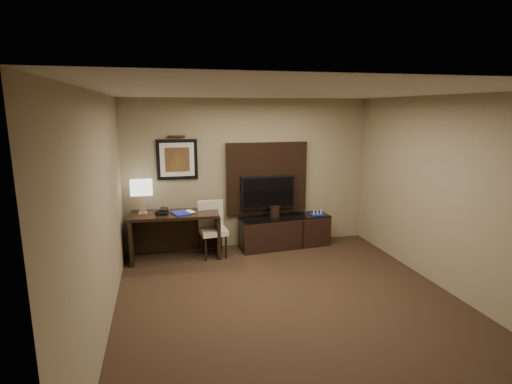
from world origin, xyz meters
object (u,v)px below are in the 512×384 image
object	(u,v)px
tv	(268,192)
ice_bucket	(275,212)
desk_phone	(162,212)
table_lamp	(142,196)
minibar_tray	(317,213)
credenza	(285,232)
desk	(175,236)
desk_chair	(213,231)

from	to	relation	value
tv	ice_bucket	distance (m)	0.38
tv	desk_phone	distance (m)	1.93
table_lamp	minibar_tray	size ratio (longest dim) A/B	2.45
credenza	desk	bearing A→B (deg)	178.14
desk_phone	minibar_tray	bearing A→B (deg)	14.87
credenza	minibar_tray	distance (m)	0.71
desk	minibar_tray	size ratio (longest dim) A/B	6.02
desk	ice_bucket	bearing A→B (deg)	8.19
desk	minibar_tray	world-z (taller)	desk
minibar_tray	desk_chair	bearing A→B (deg)	-175.58
desk_chair	desk_phone	bearing A→B (deg)	172.93
table_lamp	desk_phone	size ratio (longest dim) A/B	3.20
desk	tv	xyz separation A→B (m)	(1.70, 0.24, 0.62)
minibar_tray	credenza	bearing A→B (deg)	177.84
table_lamp	ice_bucket	xyz separation A→B (m)	(2.31, 0.03, -0.42)
tv	desk_phone	bearing A→B (deg)	-171.32
tv	table_lamp	xyz separation A→B (m)	(-2.21, -0.14, 0.07)
table_lamp	ice_bucket	world-z (taller)	table_lamp
desk	credenza	xyz separation A→B (m)	(1.99, 0.10, -0.11)
ice_bucket	desk	bearing A→B (deg)	-175.99
credenza	ice_bucket	bearing A→B (deg)	167.31
ice_bucket	minibar_tray	bearing A→B (deg)	-3.50
table_lamp	desk_phone	world-z (taller)	table_lamp
desk_phone	desk_chair	bearing A→B (deg)	10.52
desk_chair	table_lamp	world-z (taller)	table_lamp
tv	minibar_tray	distance (m)	1.01
ice_bucket	tv	bearing A→B (deg)	131.31
desk	credenza	bearing A→B (deg)	7.06
credenza	desk_phone	world-z (taller)	desk_phone
desk	desk_phone	bearing A→B (deg)	-161.74
minibar_tray	ice_bucket	bearing A→B (deg)	176.50
desk	desk_chair	xyz separation A→B (m)	(0.64, -0.08, 0.06)
credenza	ice_bucket	distance (m)	0.43
ice_bucket	minibar_tray	world-z (taller)	ice_bucket
tv	desk_chair	size ratio (longest dim) A/B	1.09
table_lamp	minibar_tray	distance (m)	3.16
minibar_tray	table_lamp	bearing A→B (deg)	179.57
tv	desk_chair	world-z (taller)	tv
desk_chair	minibar_tray	distance (m)	1.98
credenza	ice_bucket	size ratio (longest dim) A/B	8.31
desk	table_lamp	size ratio (longest dim) A/B	2.45
ice_bucket	desk_chair	bearing A→B (deg)	-170.10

